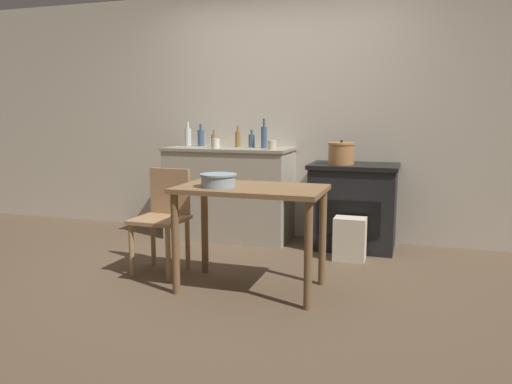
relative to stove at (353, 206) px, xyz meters
name	(u,v)px	position (x,y,z in m)	size (l,w,h in m)	color
ground_plane	(234,280)	(-0.76, -1.27, -0.41)	(14.00, 14.00, 0.00)	brown
wall_back	(286,116)	(-0.76, 0.31, 0.86)	(8.00, 0.07, 2.55)	beige
counter_cabinet	(229,193)	(-1.28, 0.00, 0.06)	(1.30, 0.59, 0.95)	#B2A893
stove	(353,206)	(0.00, 0.00, 0.00)	(0.83, 0.60, 0.82)	black
work_table	(251,204)	(-0.57, -1.42, 0.23)	(1.07, 0.62, 0.77)	olive
chair	(163,216)	(-1.40, -1.22, 0.05)	(0.41, 0.41, 0.85)	#A87F56
flour_sack	(350,239)	(0.03, -0.44, -0.22)	(0.28, 0.20, 0.39)	beige
stock_pot	(341,153)	(-0.12, -0.08, 0.51)	(0.25, 0.25, 0.23)	#B77A47
mixing_bowl_large	(218,180)	(-0.79, -1.51, 0.41)	(0.27, 0.27, 0.09)	#93A8B2
bottle_far_left	(214,140)	(-1.50, 0.11, 0.61)	(0.06, 0.06, 0.17)	olive
bottle_left	(252,140)	(-1.07, 0.09, 0.61)	(0.06, 0.06, 0.18)	#3D5675
bottle_mid_left	(238,139)	(-1.22, 0.10, 0.63)	(0.06, 0.06, 0.23)	olive
bottle_center_left	(188,137)	(-1.81, 0.12, 0.64)	(0.07, 0.07, 0.26)	silver
bottle_center	(264,137)	(-0.92, 0.04, 0.65)	(0.06, 0.06, 0.30)	#3D5675
bottle_center_right	(201,137)	(-1.66, 0.13, 0.63)	(0.07, 0.07, 0.24)	#3D5675
cup_mid_right	(272,145)	(-0.78, -0.14, 0.58)	(0.09, 0.09, 0.09)	beige
cup_right	(216,143)	(-1.36, -0.16, 0.59)	(0.08, 0.08, 0.10)	silver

